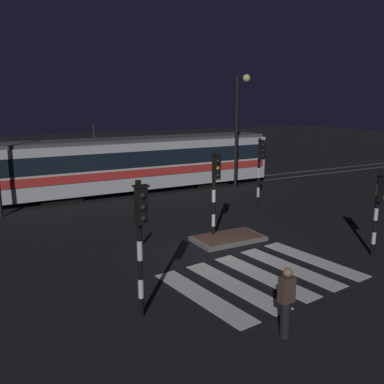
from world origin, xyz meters
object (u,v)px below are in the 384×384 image
Objects in this scene: traffic_light_corner_far_right at (260,162)px; pedestrian_waiting_at_kerb at (286,302)px; street_lamp_trackside_right at (239,118)px; bollard_island_edge at (139,233)px; traffic_light_median_centre at (215,182)px; traffic_light_corner_near_left at (141,230)px; tram at (138,163)px; traffic_light_corner_near_right at (380,201)px.

traffic_light_corner_far_right reaches higher than pedestrian_waiting_at_kerb.
bollard_island_edge is (-9.21, -6.81, -3.82)m from street_lamp_trackside_right.
pedestrian_waiting_at_kerb is (-2.37, -6.89, -1.41)m from traffic_light_median_centre.
pedestrian_waiting_at_kerb is (2.54, -2.43, -1.45)m from traffic_light_corner_near_left.
traffic_light_median_centre is at bearing -94.00° from tram.
tram is (-5.52, 2.48, -2.62)m from street_lamp_trackside_right.
bollard_island_edge is at bearing 144.90° from traffic_light_corner_near_right.
traffic_light_median_centre reaches higher than pedestrian_waiting_at_kerb.
traffic_light_corner_near_left is 2.06× the size of pedestrian_waiting_at_kerb.
street_lamp_trackside_right reaches higher than bollard_island_edge.
traffic_light_corner_near_right is 2.74× the size of bollard_island_edge.
traffic_light_median_centre is 3.12× the size of bollard_island_edge.
pedestrian_waiting_at_kerb is (-6.29, -2.49, -1.12)m from traffic_light_corner_near_right.
street_lamp_trackside_right is at bearing 78.99° from traffic_light_corner_near_right.
traffic_light_corner_near_left is 3.80m from pedestrian_waiting_at_kerb.
traffic_light_corner_far_right is 12.53m from pedestrian_waiting_at_kerb.
traffic_light_corner_near_left is 8.84m from traffic_light_corner_near_right.
tram is at bearing 68.55° from traffic_light_corner_near_left.
traffic_light_median_centre is at bearing -9.01° from bollard_island_edge.
bollard_island_edge is (-7.78, -2.83, -1.77)m from traffic_light_corner_far_right.
traffic_light_corner_near_left is 16.29m from street_lamp_trackside_right.
traffic_light_corner_near_left is at bearing 136.22° from pedestrian_waiting_at_kerb.
traffic_light_corner_far_right is 0.52× the size of street_lamp_trackside_right.
tram is 10.10× the size of pedestrian_waiting_at_kerb.
traffic_light_corner_far_right is at bearing -57.68° from tram.
traffic_light_corner_far_right is at bearing 20.03° from bollard_island_edge.
traffic_light_corner_near_right is 12.14m from street_lamp_trackside_right.
street_lamp_trackside_right is at bearing 46.59° from traffic_light_corner_near_left.
street_lamp_trackside_right is at bearing 36.47° from bollard_island_edge.
street_lamp_trackside_right is (11.11, 11.74, 2.05)m from traffic_light_corner_near_left.
traffic_light_corner_far_right is 0.20× the size of tram.
traffic_light_median_centre is at bearing -145.20° from traffic_light_corner_far_right.
traffic_light_median_centre is 6.63m from traffic_light_corner_near_left.
traffic_light_corner_near_right is 1.78× the size of pedestrian_waiting_at_kerb.
traffic_light_corner_far_right is 7.66m from tram.
pedestrian_waiting_at_kerb is at bearing -100.38° from tram.
traffic_light_median_centre is 9.81m from tram.
traffic_light_corner_near_right is 6.86m from pedestrian_waiting_at_kerb.
street_lamp_trackside_right reaches higher than tram.
traffic_light_corner_near_right is at bearing -101.01° from street_lamp_trackside_right.
traffic_light_corner_far_right is at bearing 34.80° from traffic_light_median_centre.
street_lamp_trackside_right is at bearing 49.60° from traffic_light_median_centre.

